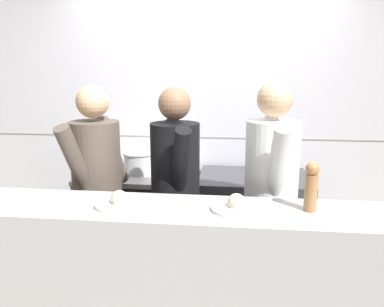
# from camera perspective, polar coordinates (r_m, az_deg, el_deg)

# --- Properties ---
(wall_back_tiled) EXTENTS (8.00, 0.06, 2.60)m
(wall_back_tiled) POSITION_cam_1_polar(r_m,az_deg,el_deg) (3.56, 1.45, 4.95)
(wall_back_tiled) COLOR silver
(wall_back_tiled) RESTS_ON ground_plane
(oven_range) EXTENTS (0.99, 0.71, 0.89)m
(oven_range) POSITION_cam_1_polar(r_m,az_deg,el_deg) (3.49, -7.77, -9.89)
(oven_range) COLOR #232326
(oven_range) RESTS_ON ground_plane
(prep_counter) EXTENTS (0.93, 0.65, 0.89)m
(prep_counter) POSITION_cam_1_polar(r_m,az_deg,el_deg) (3.40, 9.18, -10.68)
(prep_counter) COLOR #38383D
(prep_counter) RESTS_ON ground_plane
(pass_counter) EXTENTS (2.63, 0.45, 1.05)m
(pass_counter) POSITION_cam_1_polar(r_m,az_deg,el_deg) (2.29, -3.09, -20.64)
(pass_counter) COLOR #B7BABF
(pass_counter) RESTS_ON ground_plane
(stock_pot) EXTENTS (0.28, 0.28, 0.19)m
(stock_pot) POSITION_cam_1_polar(r_m,az_deg,el_deg) (3.30, -8.08, -1.28)
(stock_pot) COLOR #B7BABF
(stock_pot) RESTS_ON oven_range
(plated_dish_main) EXTENTS (0.25, 0.25, 0.02)m
(plated_dish_main) POSITION_cam_1_polar(r_m,az_deg,el_deg) (2.35, -24.81, -6.40)
(plated_dish_main) COLOR white
(plated_dish_main) RESTS_ON pass_counter
(plated_dish_appetiser) EXTENTS (0.27, 0.27, 0.09)m
(plated_dish_appetiser) POSITION_cam_1_polar(r_m,az_deg,el_deg) (2.10, -11.00, -7.28)
(plated_dish_appetiser) COLOR white
(plated_dish_appetiser) RESTS_ON pass_counter
(plated_dish_dessert) EXTENTS (0.27, 0.27, 0.10)m
(plated_dish_dessert) POSITION_cam_1_polar(r_m,az_deg,el_deg) (2.02, 6.76, -7.92)
(plated_dish_dessert) COLOR white
(plated_dish_dessert) RESTS_ON pass_counter
(pepper_mill) EXTENTS (0.07, 0.07, 0.27)m
(pepper_mill) POSITION_cam_1_polar(r_m,az_deg,el_deg) (2.06, 17.72, -4.68)
(pepper_mill) COLOR #AD7A47
(pepper_mill) RESTS_ON pass_counter
(chef_head_cook) EXTENTS (0.42, 0.73, 1.68)m
(chef_head_cook) POSITION_cam_1_polar(r_m,az_deg,el_deg) (2.74, -14.17, -5.65)
(chef_head_cook) COLOR black
(chef_head_cook) RESTS_ON ground_plane
(chef_sous) EXTENTS (0.43, 0.72, 1.67)m
(chef_sous) POSITION_cam_1_polar(r_m,az_deg,el_deg) (2.65, -2.54, -6.07)
(chef_sous) COLOR black
(chef_sous) RESTS_ON ground_plane
(chef_line) EXTENTS (0.37, 0.75, 1.71)m
(chef_line) POSITION_cam_1_polar(r_m,az_deg,el_deg) (2.55, 11.84, -6.56)
(chef_line) COLOR black
(chef_line) RESTS_ON ground_plane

